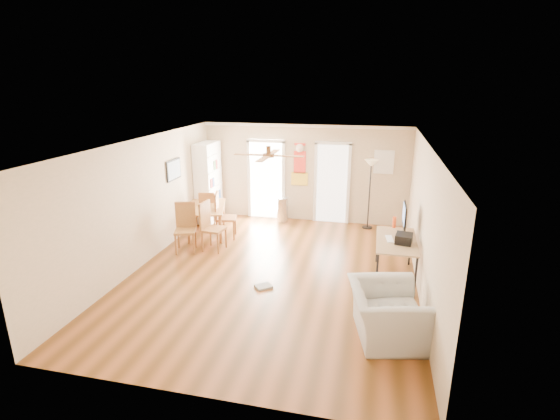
% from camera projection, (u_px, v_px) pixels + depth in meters
% --- Properties ---
extents(floor, '(7.00, 7.00, 0.00)m').
position_uv_depth(floor, '(273.00, 274.00, 8.37)').
color(floor, brown).
rests_on(floor, ground).
extents(ceiling, '(5.50, 7.00, 0.00)m').
position_uv_depth(ceiling, '(273.00, 143.00, 7.59)').
color(ceiling, silver).
rests_on(ceiling, floor).
extents(wall_back, '(5.50, 0.04, 2.60)m').
position_uv_depth(wall_back, '(304.00, 173.00, 11.24)').
color(wall_back, beige).
rests_on(wall_back, floor).
extents(wall_front, '(5.50, 0.04, 2.60)m').
position_uv_depth(wall_front, '(198.00, 302.00, 4.72)').
color(wall_front, beige).
rests_on(wall_front, floor).
extents(wall_left, '(0.04, 7.00, 2.60)m').
position_uv_depth(wall_left, '(142.00, 203.00, 8.57)').
color(wall_left, beige).
rests_on(wall_left, floor).
extents(wall_right, '(0.04, 7.00, 2.60)m').
position_uv_depth(wall_right, '(424.00, 222.00, 7.39)').
color(wall_right, beige).
rests_on(wall_right, floor).
extents(crown_molding, '(5.50, 7.00, 0.08)m').
position_uv_depth(crown_molding, '(273.00, 145.00, 7.61)').
color(crown_molding, white).
rests_on(crown_molding, wall_back).
extents(kitchen_doorway, '(0.90, 0.10, 2.10)m').
position_uv_depth(kitchen_doorway, '(266.00, 181.00, 11.52)').
color(kitchen_doorway, white).
rests_on(kitchen_doorway, wall_back).
extents(bathroom_doorway, '(0.80, 0.10, 2.10)m').
position_uv_depth(bathroom_doorway, '(332.00, 184.00, 11.14)').
color(bathroom_doorway, white).
rests_on(bathroom_doorway, wall_back).
extents(wall_decal, '(0.46, 0.03, 1.10)m').
position_uv_depth(wall_decal, '(300.00, 164.00, 11.17)').
color(wall_decal, red).
rests_on(wall_decal, wall_back).
extents(ac_grille, '(0.50, 0.04, 0.60)m').
position_uv_depth(ac_grille, '(384.00, 162.00, 10.65)').
color(ac_grille, white).
rests_on(ac_grille, wall_back).
extents(framed_poster, '(0.04, 0.66, 0.48)m').
position_uv_depth(framed_poster, '(174.00, 170.00, 9.75)').
color(framed_poster, black).
rests_on(framed_poster, wall_left).
extents(ceiling_fan, '(1.24, 1.24, 0.20)m').
position_uv_depth(ceiling_fan, '(269.00, 155.00, 7.37)').
color(ceiling_fan, '#593819').
rests_on(ceiling_fan, ceiling).
extents(bookshelf, '(0.53, 1.00, 2.13)m').
position_uv_depth(bookshelf, '(208.00, 182.00, 11.29)').
color(bookshelf, white).
rests_on(bookshelf, floor).
extents(dining_table, '(1.25, 1.62, 0.72)m').
position_uv_depth(dining_table, '(207.00, 220.00, 10.44)').
color(dining_table, '#AD7337').
rests_on(dining_table, floor).
extents(dining_chair_right_a, '(0.55, 0.55, 1.12)m').
position_uv_depth(dining_chair_right_a, '(226.00, 216.00, 10.14)').
color(dining_chair_right_a, '#A76935').
rests_on(dining_chair_right_a, floor).
extents(dining_chair_right_b, '(0.50, 0.50, 1.10)m').
position_uv_depth(dining_chair_right_b, '(214.00, 227.00, 9.40)').
color(dining_chair_right_b, '#A76236').
rests_on(dining_chair_right_b, floor).
extents(dining_chair_near, '(0.56, 0.56, 1.09)m').
position_uv_depth(dining_chair_near, '(185.00, 228.00, 9.31)').
color(dining_chair_near, '#A66B35').
rests_on(dining_chair_near, floor).
extents(dining_chair_far, '(0.48, 0.48, 0.97)m').
position_uv_depth(dining_chair_far, '(208.00, 209.00, 10.87)').
color(dining_chair_far, '#9D6832').
rests_on(dining_chair_far, floor).
extents(trash_can, '(0.39, 0.39, 0.68)m').
position_uv_depth(trash_can, '(282.00, 210.00, 11.35)').
color(trash_can, '#B1B1B3').
rests_on(trash_can, floor).
extents(torchiere_lamp, '(0.43, 0.43, 1.80)m').
position_uv_depth(torchiere_lamp, '(369.00, 195.00, 10.69)').
color(torchiere_lamp, black).
rests_on(torchiere_lamp, floor).
extents(computer_desk, '(0.74, 1.48, 0.79)m').
position_uv_depth(computer_desk, '(395.00, 259.00, 8.08)').
color(computer_desk, '#A27B58').
rests_on(computer_desk, floor).
extents(imac, '(0.27, 0.63, 0.59)m').
position_uv_depth(imac, '(404.00, 219.00, 8.24)').
color(imac, black).
rests_on(imac, computer_desk).
extents(keyboard, '(0.17, 0.39, 0.01)m').
position_uv_depth(keyboard, '(390.00, 239.00, 7.98)').
color(keyboard, white).
rests_on(keyboard, computer_desk).
extents(printer, '(0.34, 0.38, 0.18)m').
position_uv_depth(printer, '(404.00, 239.00, 7.78)').
color(printer, black).
rests_on(printer, computer_desk).
extents(orange_bottle, '(0.10, 0.10, 0.23)m').
position_uv_depth(orange_bottle, '(394.00, 222.00, 8.59)').
color(orange_bottle, '#F14915').
rests_on(orange_bottle, computer_desk).
extents(wastebasket_a, '(0.35, 0.35, 0.34)m').
position_uv_depth(wastebasket_a, '(362.00, 288.00, 7.44)').
color(wastebasket_a, white).
rests_on(wastebasket_a, floor).
extents(wastebasket_b, '(0.33, 0.33, 0.32)m').
position_uv_depth(wastebasket_b, '(381.00, 289.00, 7.40)').
color(wastebasket_b, silver).
rests_on(wastebasket_b, floor).
extents(floor_cloth, '(0.37, 0.36, 0.04)m').
position_uv_depth(floor_cloth, '(264.00, 286.00, 7.81)').
color(floor_cloth, gray).
rests_on(floor_cloth, floor).
extents(armchair, '(1.28, 1.39, 0.78)m').
position_uv_depth(armchair, '(386.00, 313.00, 6.21)').
color(armchair, '#AFAFAA').
rests_on(armchair, floor).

